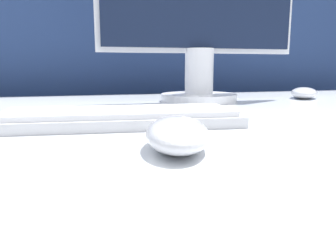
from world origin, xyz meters
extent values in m
cube|color=navy|center=(0.00, 0.64, 0.73)|extent=(5.00, 0.03, 1.46)
ellipsoid|color=silver|center=(-0.05, -0.23, 0.73)|extent=(0.10, 0.14, 0.03)
cube|color=silver|center=(-0.10, -0.06, 0.72)|extent=(0.38, 0.16, 0.02)
cube|color=silver|center=(-0.10, -0.06, 0.73)|extent=(0.35, 0.14, 0.01)
cylinder|color=white|center=(0.14, 0.24, 0.72)|extent=(0.19, 0.19, 0.02)
cylinder|color=white|center=(0.14, 0.24, 0.79)|extent=(0.07, 0.07, 0.11)
ellipsoid|color=silver|center=(0.46, 0.24, 0.73)|extent=(0.13, 0.14, 0.03)
camera|label=1|loc=(-0.15, -0.56, 0.80)|focal=35.00mm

